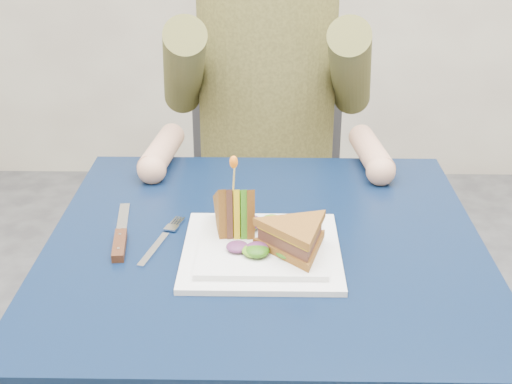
{
  "coord_description": "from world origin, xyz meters",
  "views": [
    {
      "loc": [
        0.0,
        -1.09,
        1.32
      ],
      "look_at": [
        -0.02,
        -0.0,
        0.82
      ],
      "focal_mm": 50.0,
      "sensor_mm": 36.0,
      "label": 1
    }
  ],
  "objects_px": {
    "plate": "(261,249)",
    "table": "(265,278)",
    "chair": "(266,174)",
    "knife": "(120,240)",
    "fork": "(160,241)",
    "diner": "(267,50)",
    "sandwich_upright": "(234,212)",
    "sandwich_flat": "(296,237)"
  },
  "relations": [
    {
      "from": "knife",
      "to": "sandwich_flat",
      "type": "bearing_deg",
      "value": -10.84
    },
    {
      "from": "diner",
      "to": "sandwich_upright",
      "type": "bearing_deg",
      "value": -94.77
    },
    {
      "from": "sandwich_flat",
      "to": "fork",
      "type": "xyz_separation_m",
      "value": [
        -0.23,
        0.06,
        -0.04
      ]
    },
    {
      "from": "chair",
      "to": "plate",
      "type": "distance_m",
      "value": 0.81
    },
    {
      "from": "plate",
      "to": "table",
      "type": "bearing_deg",
      "value": 84.04
    },
    {
      "from": "table",
      "to": "knife",
      "type": "relative_size",
      "value": 3.39
    },
    {
      "from": "fork",
      "to": "diner",
      "type": "bearing_deg",
      "value": 74.22
    },
    {
      "from": "plate",
      "to": "sandwich_upright",
      "type": "distance_m",
      "value": 0.08
    },
    {
      "from": "table",
      "to": "plate",
      "type": "xyz_separation_m",
      "value": [
        -0.01,
        -0.05,
        0.09
      ]
    },
    {
      "from": "sandwich_upright",
      "to": "fork",
      "type": "xyz_separation_m",
      "value": [
        -0.13,
        -0.01,
        -0.05
      ]
    },
    {
      "from": "table",
      "to": "sandwich_upright",
      "type": "distance_m",
      "value": 0.14
    },
    {
      "from": "diner",
      "to": "knife",
      "type": "distance_m",
      "value": 0.71
    },
    {
      "from": "table",
      "to": "diner",
      "type": "distance_m",
      "value": 0.67
    },
    {
      "from": "diner",
      "to": "sandwich_upright",
      "type": "xyz_separation_m",
      "value": [
        -0.05,
        -0.62,
        -0.13
      ]
    },
    {
      "from": "diner",
      "to": "fork",
      "type": "xyz_separation_m",
      "value": [
        -0.18,
        -0.63,
        -0.18
      ]
    },
    {
      "from": "sandwich_flat",
      "to": "diner",
      "type": "bearing_deg",
      "value": 94.07
    },
    {
      "from": "sandwich_upright",
      "to": "fork",
      "type": "height_order",
      "value": "sandwich_upright"
    },
    {
      "from": "knife",
      "to": "sandwich_upright",
      "type": "bearing_deg",
      "value": 3.86
    },
    {
      "from": "table",
      "to": "knife",
      "type": "distance_m",
      "value": 0.26
    },
    {
      "from": "diner",
      "to": "sandwich_flat",
      "type": "distance_m",
      "value": 0.71
    },
    {
      "from": "sandwich_flat",
      "to": "knife",
      "type": "relative_size",
      "value": 0.92
    },
    {
      "from": "chair",
      "to": "fork",
      "type": "bearing_deg",
      "value": -103.51
    },
    {
      "from": "plate",
      "to": "sandwich_flat",
      "type": "distance_m",
      "value": 0.07
    },
    {
      "from": "table",
      "to": "knife",
      "type": "xyz_separation_m",
      "value": [
        -0.25,
        -0.02,
        0.09
      ]
    },
    {
      "from": "table",
      "to": "plate",
      "type": "height_order",
      "value": "plate"
    },
    {
      "from": "chair",
      "to": "knife",
      "type": "height_order",
      "value": "chair"
    },
    {
      "from": "sandwich_upright",
      "to": "fork",
      "type": "relative_size",
      "value": 0.75
    },
    {
      "from": "sandwich_upright",
      "to": "knife",
      "type": "height_order",
      "value": "sandwich_upright"
    },
    {
      "from": "knife",
      "to": "plate",
      "type": "bearing_deg",
      "value": -7.5
    },
    {
      "from": "plate",
      "to": "knife",
      "type": "bearing_deg",
      "value": 172.5
    },
    {
      "from": "fork",
      "to": "knife",
      "type": "bearing_deg",
      "value": -177.71
    },
    {
      "from": "diner",
      "to": "knife",
      "type": "bearing_deg",
      "value": -111.21
    },
    {
      "from": "table",
      "to": "sandwich_upright",
      "type": "xyz_separation_m",
      "value": [
        -0.05,
        -0.01,
        0.13
      ]
    },
    {
      "from": "fork",
      "to": "knife",
      "type": "distance_m",
      "value": 0.07
    },
    {
      "from": "plate",
      "to": "sandwich_upright",
      "type": "height_order",
      "value": "sandwich_upright"
    },
    {
      "from": "plate",
      "to": "knife",
      "type": "xyz_separation_m",
      "value": [
        -0.24,
        0.03,
        -0.0
      ]
    },
    {
      "from": "table",
      "to": "knife",
      "type": "bearing_deg",
      "value": -174.91
    },
    {
      "from": "chair",
      "to": "knife",
      "type": "distance_m",
      "value": 0.81
    },
    {
      "from": "chair",
      "to": "fork",
      "type": "relative_size",
      "value": 5.26
    },
    {
      "from": "table",
      "to": "chair",
      "type": "bearing_deg",
      "value": 90.0
    },
    {
      "from": "plate",
      "to": "knife",
      "type": "distance_m",
      "value": 0.24
    },
    {
      "from": "chair",
      "to": "diner",
      "type": "height_order",
      "value": "diner"
    }
  ]
}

